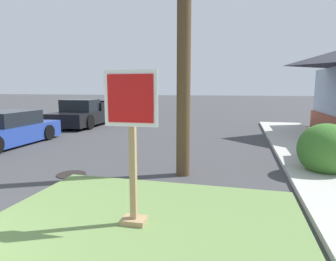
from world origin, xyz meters
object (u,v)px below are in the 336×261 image
(stop_sign, at_px, (132,149))
(parked_sedan_blue, at_px, (5,131))
(street_bench, at_px, (316,144))
(pickup_truck_black, at_px, (86,114))
(manhole_cover, at_px, (71,174))

(stop_sign, xyz_separation_m, parked_sedan_blue, (-6.89, 4.86, -0.68))
(parked_sedan_blue, height_order, street_bench, parked_sedan_blue)
(parked_sedan_blue, xyz_separation_m, pickup_truck_black, (-0.06, 5.93, 0.07))
(parked_sedan_blue, relative_size, pickup_truck_black, 0.82)
(manhole_cover, distance_m, parked_sedan_blue, 5.21)
(manhole_cover, relative_size, parked_sedan_blue, 0.16)
(stop_sign, relative_size, street_bench, 1.50)
(parked_sedan_blue, distance_m, street_bench, 10.44)
(pickup_truck_black, height_order, street_bench, pickup_truck_black)
(stop_sign, xyz_separation_m, street_bench, (3.54, 4.60, -0.64))
(stop_sign, distance_m, parked_sedan_blue, 8.46)
(parked_sedan_blue, bearing_deg, pickup_truck_black, 90.62)
(manhole_cover, bearing_deg, stop_sign, -41.57)
(manhole_cover, distance_m, street_bench, 6.49)
(stop_sign, height_order, street_bench, stop_sign)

